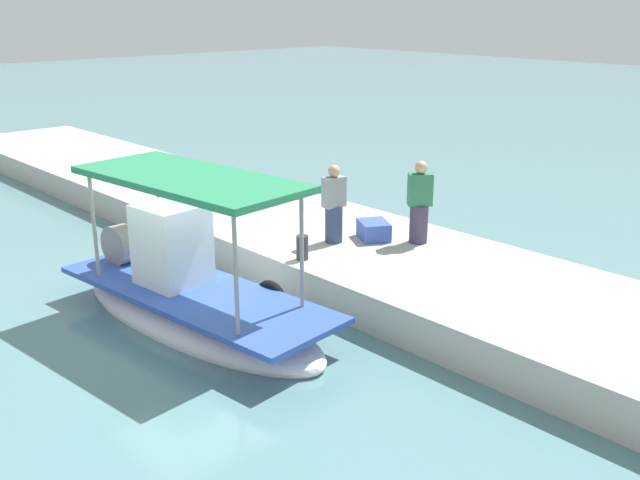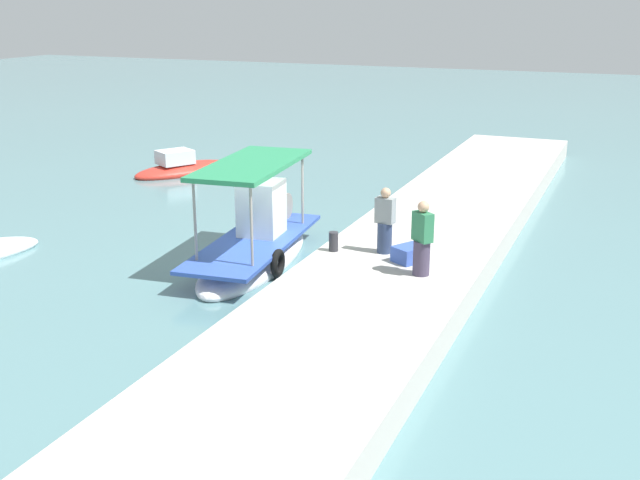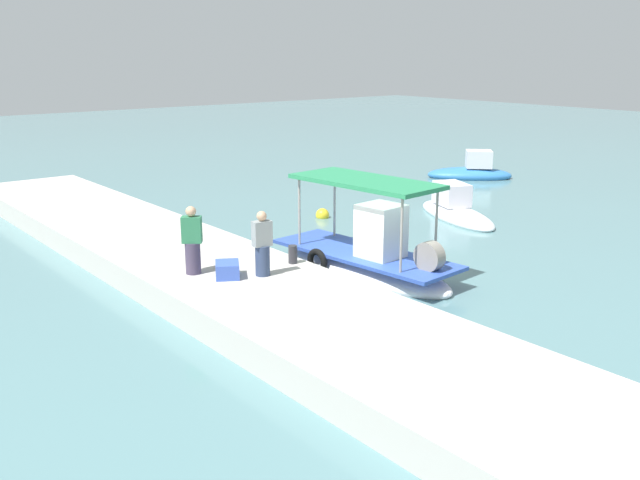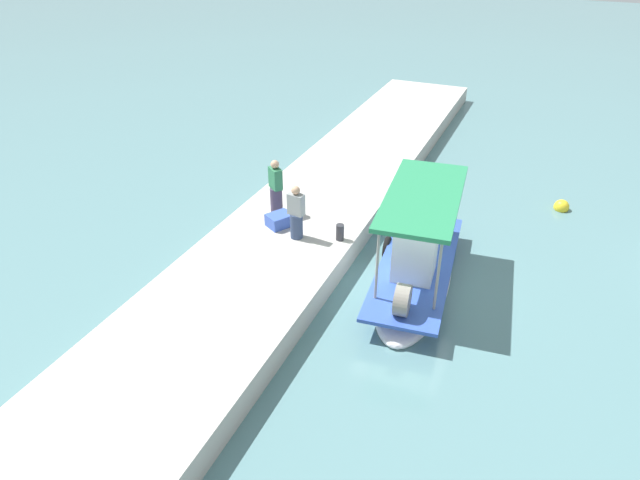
{
  "view_description": "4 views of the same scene",
  "coord_description": "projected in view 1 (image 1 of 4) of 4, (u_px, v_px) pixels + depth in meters",
  "views": [
    {
      "loc": [
        -10.78,
        6.69,
        5.57
      ],
      "look_at": [
        -0.78,
        -2.61,
        1.09
      ],
      "focal_mm": 41.11,
      "sensor_mm": 36.0,
      "label": 1
    },
    {
      "loc": [
        -17.9,
        -9.2,
        6.81
      ],
      "look_at": [
        0.11,
        -1.64,
        0.72
      ],
      "focal_mm": 43.84,
      "sensor_mm": 36.0,
      "label": 2
    },
    {
      "loc": [
        14.06,
        -13.06,
        6.2
      ],
      "look_at": [
        -0.81,
        -1.21,
        1.13
      ],
      "focal_mm": 40.06,
      "sensor_mm": 36.0,
      "label": 3
    },
    {
      "loc": [
        12.69,
        2.79,
        9.19
      ],
      "look_at": [
        0.1,
        -2.63,
        1.01
      ],
      "focal_mm": 31.82,
      "sensor_mm": 36.0,
      "label": 4
    }
  ],
  "objects": [
    {
      "name": "main_fishing_boat",
      "position": [
        192.0,
        297.0,
        13.18
      ],
      "size": [
        6.16,
        2.52,
        3.1
      ],
      "color": "white",
      "rests_on": "ground_plane"
    },
    {
      "name": "mooring_bollard",
      "position": [
        302.0,
        248.0,
        14.34
      ],
      "size": [
        0.24,
        0.24,
        0.49
      ],
      "primitive_type": "cylinder",
      "color": "#2D2D33",
      "rests_on": "dock_quay"
    },
    {
      "name": "dock_quay",
      "position": [
        341.0,
        251.0,
        16.02
      ],
      "size": [
        36.0,
        4.16,
        0.72
      ],
      "primitive_type": "cube",
      "color": "#BDB6AF",
      "rests_on": "ground_plane"
    },
    {
      "name": "fisherman_near_bollard",
      "position": [
        419.0,
        206.0,
        15.19
      ],
      "size": [
        0.54,
        0.55,
        1.74
      ],
      "color": "#41384F",
      "rests_on": "dock_quay"
    },
    {
      "name": "cargo_crate",
      "position": [
        374.0,
        230.0,
        15.6
      ],
      "size": [
        0.92,
        0.87,
        0.38
      ],
      "primitive_type": "cube",
      "rotation": [
        0.0,
        0.0,
        2.61
      ],
      "color": "#3B5ABA",
      "rests_on": "dock_quay"
    },
    {
      "name": "ground_plane",
      "position": [
        188.0,
        316.0,
        13.57
      ],
      "size": [
        120.0,
        120.0,
        0.0
      ],
      "primitive_type": "plane",
      "color": "slate"
    },
    {
      "name": "fisherman_by_crate",
      "position": [
        334.0,
        208.0,
        15.22
      ],
      "size": [
        0.42,
        0.5,
        1.65
      ],
      "color": "navy",
      "rests_on": "dock_quay"
    }
  ]
}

